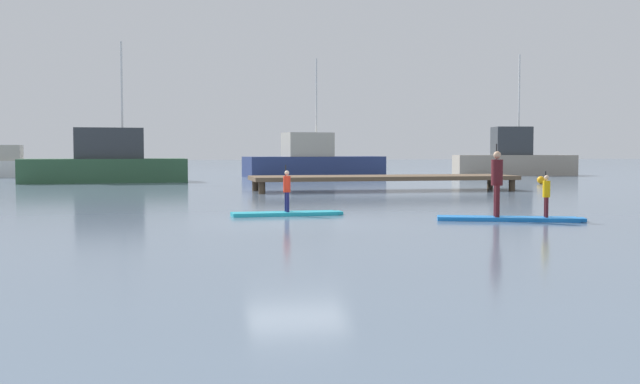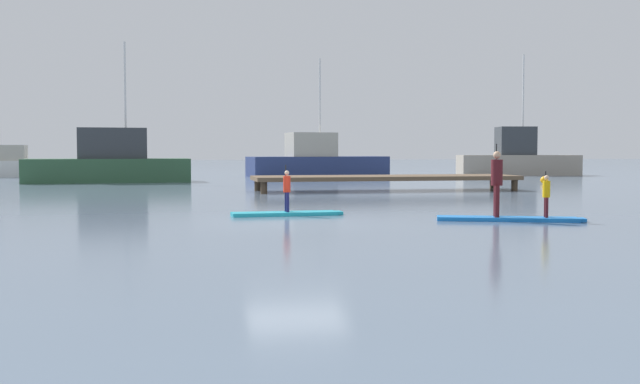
% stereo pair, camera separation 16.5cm
% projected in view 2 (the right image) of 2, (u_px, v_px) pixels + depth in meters
% --- Properties ---
extents(ground_plane, '(240.00, 240.00, 0.00)m').
position_uv_depth(ground_plane, '(296.00, 222.00, 19.22)').
color(ground_plane, slate).
extents(paddleboard_near, '(3.11, 0.80, 0.10)m').
position_uv_depth(paddleboard_near, '(287.00, 214.00, 21.21)').
color(paddleboard_near, '#1E9EB2').
rests_on(paddleboard_near, ground).
extents(paddler_child_solo, '(0.21, 0.40, 1.30)m').
position_uv_depth(paddler_child_solo, '(287.00, 189.00, 21.18)').
color(paddler_child_solo, '#19194C').
rests_on(paddler_child_solo, paddleboard_near).
extents(paddleboard_far, '(3.69, 1.80, 0.10)m').
position_uv_depth(paddleboard_far, '(510.00, 219.00, 19.59)').
color(paddleboard_far, blue).
rests_on(paddleboard_far, ground).
extents(paddler_adult, '(0.38, 0.50, 1.88)m').
position_uv_depth(paddler_adult, '(497.00, 179.00, 19.58)').
color(paddler_adult, '#4C1419').
rests_on(paddler_adult, paddleboard_far).
extents(paddler_child_front, '(0.24, 0.37, 1.17)m').
position_uv_depth(paddler_child_front, '(546.00, 194.00, 19.44)').
color(paddler_child_front, '#4C1419').
rests_on(paddler_child_front, paddleboard_far).
extents(fishing_boat_white_large, '(9.18, 3.58, 7.86)m').
position_uv_depth(fishing_boat_white_large, '(109.00, 163.00, 42.72)').
color(fishing_boat_white_large, '#2D5638').
rests_on(fishing_boat_white_large, ground).
extents(fishing_boat_green_midground, '(10.19, 4.13, 8.13)m').
position_uv_depth(fishing_boat_green_midground, '(317.00, 161.00, 53.04)').
color(fishing_boat_green_midground, navy).
rests_on(fishing_boat_green_midground, ground).
extents(motor_boat_small_navy, '(6.19, 1.76, 5.40)m').
position_uv_depth(motor_boat_small_navy, '(7.00, 165.00, 51.02)').
color(motor_boat_small_navy, silver).
rests_on(motor_boat_small_navy, ground).
extents(trawler_grey_distant, '(8.70, 3.83, 8.58)m').
position_uv_depth(trawler_grey_distant, '(517.00, 159.00, 54.47)').
color(trawler_grey_distant, '#9E9384').
rests_on(trawler_grey_distant, ground).
extents(floating_dock, '(11.74, 2.91, 0.68)m').
position_uv_depth(floating_dock, '(386.00, 178.00, 33.80)').
color(floating_dock, brown).
rests_on(floating_dock, ground).
extents(mooring_buoy_near, '(0.42, 0.42, 0.42)m').
position_uv_depth(mooring_buoy_near, '(544.00, 180.00, 40.67)').
color(mooring_buoy_near, orange).
rests_on(mooring_buoy_near, ground).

